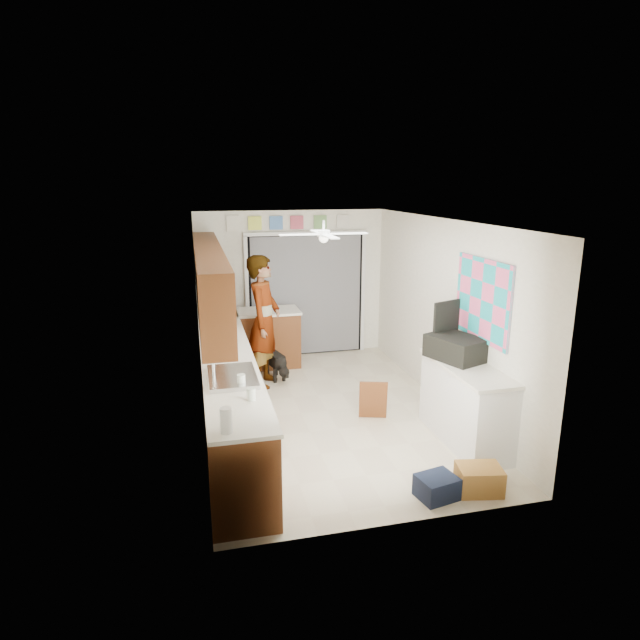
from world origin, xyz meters
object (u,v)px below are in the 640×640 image
microwave (215,306)px  suitcase (456,348)px  man (264,321)px  dog (275,364)px  cardboard_box (479,479)px  navy_crate (437,487)px  paper_towel_roll (226,420)px

microwave → suitcase: microwave is taller
microwave → man: bearing=-161.4°
suitcase → dog: (-1.80, 2.30, -0.84)m
microwave → dog: (0.85, -0.58, -0.85)m
cardboard_box → man: size_ratio=0.22×
microwave → cardboard_box: microwave is taller
suitcase → navy_crate: bearing=-143.0°
suitcase → navy_crate: suitcase is taller
cardboard_box → man: (-1.65, 3.37, 0.84)m
paper_towel_roll → navy_crate: (1.97, 0.05, -0.94)m
navy_crate → man: 3.68m
navy_crate → dog: dog is taller
dog → microwave: bearing=131.1°
cardboard_box → navy_crate: size_ratio=1.16×
suitcase → cardboard_box: 1.60m
microwave → navy_crate: bearing=-178.5°
paper_towel_roll → cardboard_box: 2.59m
paper_towel_roll → man: man is taller
paper_towel_roll → man: (0.77, 3.42, -0.07)m
microwave → cardboard_box: 4.82m
microwave → suitcase: 3.91m
navy_crate → man: size_ratio=0.19×
suitcase → man: 2.90m
suitcase → man: size_ratio=0.32×
man → dog: 0.79m
cardboard_box → dog: size_ratio=0.72×
cardboard_box → microwave: bearing=119.3°
microwave → navy_crate: (1.87, -4.13, -0.97)m
microwave → suitcase: (2.65, -2.88, -0.00)m
paper_towel_roll → microwave: bearing=88.6°
microwave → dog: microwave is taller
microwave → navy_crate: 4.63m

